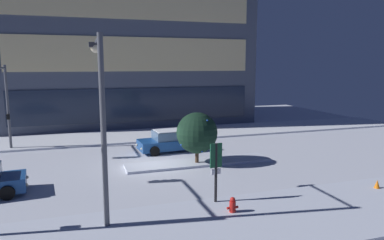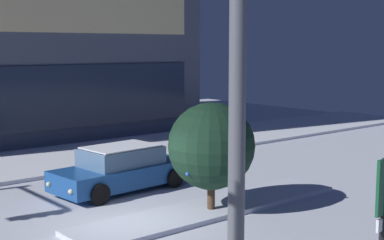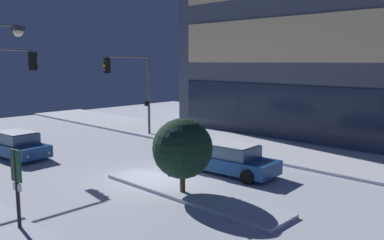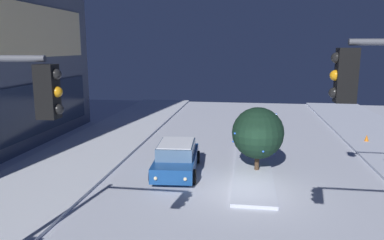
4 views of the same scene
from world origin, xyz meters
TOP-DOWN VIEW (x-y plane):
  - ground at (0.00, 0.00)m, footprint 52.00×52.00m
  - curb_strip_far at (0.00, 8.94)m, footprint 52.00×5.20m
  - median_strip at (2.85, -0.43)m, footprint 9.00×1.80m
  - car_near at (-8.85, -2.61)m, footprint 4.76×2.36m
  - car_far at (2.10, 3.24)m, footprint 4.82×2.35m
  - traffic_light_corner_far_left at (-8.69, 5.65)m, footprint 0.32×3.94m
  - parking_info_sign at (1.38, -6.79)m, footprint 0.55×0.12m
  - decorated_tree_median at (2.64, -0.61)m, footprint 2.47×2.47m

SIDE VIEW (x-z plane):
  - ground at x=0.00m, z-range 0.00..0.00m
  - curb_strip_far at x=0.00m, z-range 0.00..0.14m
  - median_strip at x=2.85m, z-range 0.00..0.14m
  - car_near at x=-8.85m, z-range -0.04..1.46m
  - car_far at x=2.10m, z-range -0.04..1.46m
  - parking_info_sign at x=1.38m, z-range 0.37..3.09m
  - decorated_tree_median at x=2.64m, z-range 0.36..3.55m
  - traffic_light_corner_far_left at x=-8.69m, z-range 1.09..7.07m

